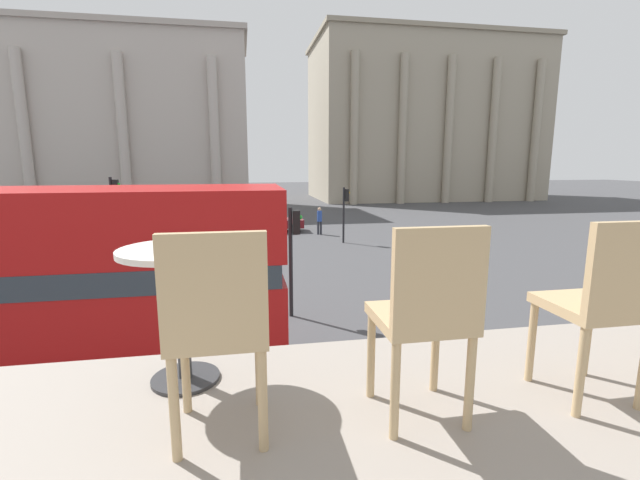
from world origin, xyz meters
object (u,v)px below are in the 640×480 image
Objects in this scene: cafe_chair_0 at (217,324)px; plaza_building_right at (422,122)px; double_decker_bus at (16,283)px; cafe_dining_table at (180,285)px; cafe_chair_2 at (602,301)px; traffic_light_mid at (115,212)px; plaza_building_left at (94,123)px; traffic_light_far at (345,206)px; pedestrian_red at (56,263)px; traffic_light_near at (293,245)px; pedestrian_blue at (320,219)px; cafe_chair_1 at (426,312)px; car_maroon at (271,222)px.

cafe_chair_0 is 57.85m from plaza_building_right.
double_decker_bus is 7.98m from cafe_dining_table.
cafe_chair_2 reaches higher than traffic_light_mid.
plaza_building_right is at bearing 51.36° from traffic_light_mid.
cafe_chair_0 is 0.23× the size of traffic_light_mid.
plaza_building_left is at bearing -169.65° from plaza_building_right.
cafe_chair_0 reaches higher than traffic_light_far.
double_decker_bus is 6.21× the size of pedestrian_red.
traffic_light_far is at bearing -49.29° from plaza_building_left.
cafe_dining_table is 0.44× the size of pedestrian_red.
cafe_dining_table is at bearing -114.49° from plaza_building_right.
plaza_building_left is 9.19× the size of traffic_light_near.
traffic_light_near is 0.82× the size of traffic_light_mid.
traffic_light_near reaches higher than traffic_light_far.
cafe_chair_2 is 10.86m from traffic_light_near.
cafe_chair_0 is 0.52× the size of pedestrian_blue.
double_decker_bus reaches higher than pedestrian_blue.
cafe_chair_2 is 57.17m from plaza_building_right.
double_decker_bus is 18.13m from traffic_light_far.
traffic_light_far is (10.96, 5.32, -0.50)m from traffic_light_mid.
cafe_dining_table is 0.41× the size of pedestrian_blue.
double_decker_bus is 20.40m from pedestrian_blue.
traffic_light_mid reaches higher than traffic_light_near.
plaza_building_left is 32.22m from pedestrian_red.
cafe_chair_1 reaches higher than traffic_light_near.
traffic_light_far is at bearing -120.03° from plaza_building_right.
plaza_building_left is at bearing -149.25° from pedestrian_red.
traffic_light_far is at bearing 74.15° from cafe_dining_table.
cafe_chair_1 is 57.52m from plaza_building_right.
traffic_light_mid is at bearing 106.37° from cafe_dining_table.
cafe_chair_0 is 16.96m from pedestrian_red.
plaza_building_left reaches higher than pedestrian_red.
plaza_building_left is 17.35× the size of pedestrian_blue.
pedestrian_blue is (11.78, 10.11, 0.07)m from pedestrian_red.
pedestrian_blue is at bearing 40.12° from traffic_light_mid.
traffic_light_far is at bearing 72.79° from cafe_chair_2.
cafe_dining_table is 2.08m from cafe_chair_2.
pedestrian_red is (-6.55, 14.70, -3.03)m from cafe_dining_table.
cafe_chair_1 is at bearing 92.08° from car_maroon.
pedestrian_red is at bearing 57.74° from car_maroon.
double_decker_bus is at bearing -75.45° from plaza_building_left.
traffic_light_mid is at bearing -72.25° from plaza_building_left.
cafe_chair_2 reaches higher than traffic_light_far.
cafe_chair_0 is 0.22× the size of car_maroon.
traffic_light_far reaches higher than car_maroon.
traffic_light_near is at bearing 82.01° from cafe_chair_1.
car_maroon is (0.40, 16.31, -1.49)m from traffic_light_near.
traffic_light_mid is 0.96× the size of car_maroon.
cafe_chair_2 reaches higher than car_maroon.
cafe_dining_table is 0.17× the size of car_maroon.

